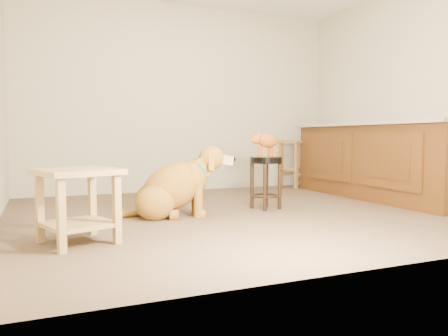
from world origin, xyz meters
name	(u,v)px	position (x,y,z in m)	size (l,w,h in m)	color
floor	(244,212)	(0.00, 0.00, 0.00)	(4.50, 4.00, 0.01)	#4E3D2B
room_shell	(245,44)	(0.00, 0.00, 1.68)	(4.54, 4.04, 2.62)	#ADA78B
cabinet_run	(376,163)	(1.94, 0.30, 0.44)	(0.70, 2.56, 0.94)	#502D0E
padded_stool	(266,172)	(0.31, 0.12, 0.39)	(0.34, 0.34, 0.55)	black
wood_stool	(296,163)	(1.67, 1.70, 0.37)	(0.46, 0.46, 0.71)	brown
side_table	(78,194)	(-1.64, -0.70, 0.35)	(0.66, 0.66, 0.54)	#9B7A47
golden_retriever	(174,188)	(-0.72, 0.06, 0.27)	(1.12, 0.62, 0.73)	brown
tabby_kitten	(265,142)	(0.29, 0.12, 0.71)	(0.44, 0.26, 0.29)	#94420E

